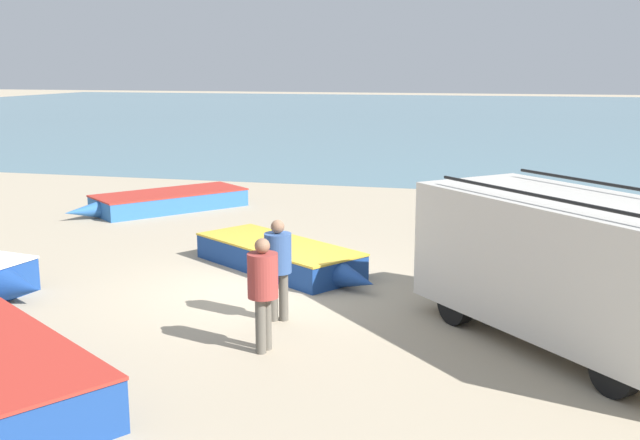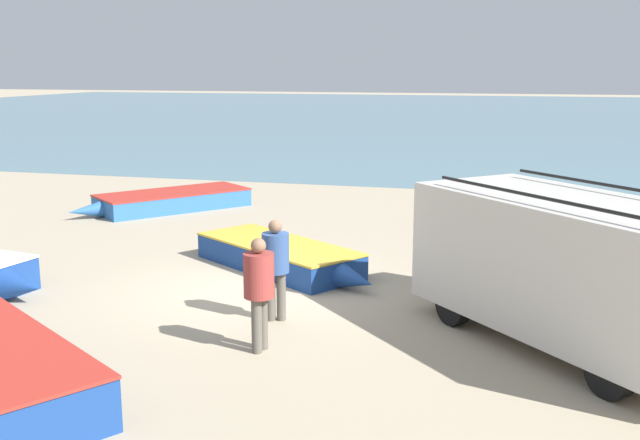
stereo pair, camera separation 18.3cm
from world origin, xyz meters
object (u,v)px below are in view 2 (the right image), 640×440
(fishing_rowboat_1, at_px, (169,201))
(parked_van, at_px, (575,266))
(fisherman_0, at_px, (259,284))
(fisherman_1, at_px, (276,261))
(fishing_rowboat_2, at_px, (282,257))
(fishing_rowboat_5, at_px, (491,217))

(fishing_rowboat_1, bearing_deg, parked_van, 90.90)
(fisherman_0, xyz_separation_m, fisherman_1, (-0.19, 1.29, -0.01))
(fishing_rowboat_1, xyz_separation_m, fisherman_0, (6.02, -9.38, 0.73))
(parked_van, distance_m, fishing_rowboat_2, 6.05)
(fishing_rowboat_1, relative_size, fisherman_1, 2.81)
(parked_van, bearing_deg, fishing_rowboat_2, -162.27)
(fishing_rowboat_2, bearing_deg, fisherman_0, -42.79)
(fishing_rowboat_2, bearing_deg, fisherman_1, -40.44)
(fishing_rowboat_2, bearing_deg, fishing_rowboat_1, 167.41)
(fishing_rowboat_2, bearing_deg, fishing_rowboat_5, 86.44)
(fisherman_1, bearing_deg, fishing_rowboat_2, -1.52)
(fishing_rowboat_2, bearing_deg, parked_van, 5.05)
(fishing_rowboat_1, height_order, fisherman_0, fisherman_0)
(fishing_rowboat_5, distance_m, fisherman_1, 8.53)
(fishing_rowboat_5, relative_size, fisherman_0, 2.41)
(fishing_rowboat_5, bearing_deg, fishing_rowboat_1, 64.15)
(fishing_rowboat_5, distance_m, fisherman_0, 9.69)
(fishing_rowboat_2, xyz_separation_m, fishing_rowboat_5, (3.82, 5.06, 0.01))
(fishing_rowboat_5, bearing_deg, fishing_rowboat_2, 117.92)
(fishing_rowboat_1, distance_m, fishing_rowboat_2, 7.20)
(fishing_rowboat_1, height_order, fishing_rowboat_2, fishing_rowboat_2)
(fishing_rowboat_1, xyz_separation_m, fisherman_1, (5.83, -8.08, 0.72))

